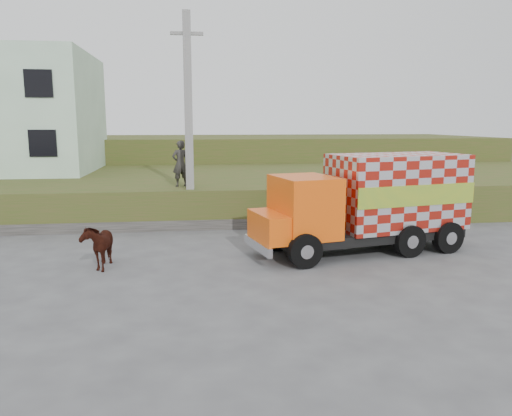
{
  "coord_description": "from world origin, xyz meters",
  "views": [
    {
      "loc": [
        -0.92,
        -14.46,
        4.01
      ],
      "look_at": [
        1.1,
        1.19,
        1.3
      ],
      "focal_mm": 35.0,
      "sensor_mm": 36.0,
      "label": 1
    }
  ],
  "objects": [
    {
      "name": "cargo_truck",
      "position": [
        4.61,
        0.3,
        1.56
      ],
      "size": [
        7.09,
        3.57,
        3.03
      ],
      "rotation": [
        0.0,
        0.0,
        0.22
      ],
      "color": "black",
      "rests_on": "ground"
    },
    {
      "name": "embankment_far",
      "position": [
        0.0,
        22.0,
        1.5
      ],
      "size": [
        40.0,
        12.0,
        3.0
      ],
      "primitive_type": "cube",
      "color": "#374E1A",
      "rests_on": "ground"
    },
    {
      "name": "embankment",
      "position": [
        0.0,
        10.0,
        0.75
      ],
      "size": [
        40.0,
        12.0,
        1.5
      ],
      "primitive_type": "cube",
      "color": "#374E1A",
      "rests_on": "ground"
    },
    {
      "name": "retaining_strip",
      "position": [
        -2.0,
        4.2,
        0.2
      ],
      "size": [
        16.0,
        0.5,
        0.4
      ],
      "primitive_type": "cube",
      "color": "#595651",
      "rests_on": "ground"
    },
    {
      "name": "utility_pole",
      "position": [
        -1.0,
        4.6,
        4.08
      ],
      "size": [
        1.2,
        0.3,
        8.0
      ],
      "color": "gray",
      "rests_on": "ground"
    },
    {
      "name": "cow",
      "position": [
        -3.56,
        -0.48,
        0.65
      ],
      "size": [
        0.73,
        1.55,
        1.29
      ],
      "primitive_type": "imported",
      "rotation": [
        0.0,
        0.0,
        -0.02
      ],
      "color": "black",
      "rests_on": "ground"
    },
    {
      "name": "pedestrian",
      "position": [
        -1.37,
        5.45,
        2.41
      ],
      "size": [
        0.77,
        0.62,
        1.82
      ],
      "primitive_type": "imported",
      "rotation": [
        0.0,
        0.0,
        3.46
      ],
      "color": "#282524",
      "rests_on": "embankment"
    },
    {
      "name": "ground",
      "position": [
        0.0,
        0.0,
        0.0
      ],
      "size": [
        120.0,
        120.0,
        0.0
      ],
      "primitive_type": "plane",
      "color": "#474749",
      "rests_on": "ground"
    }
  ]
}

